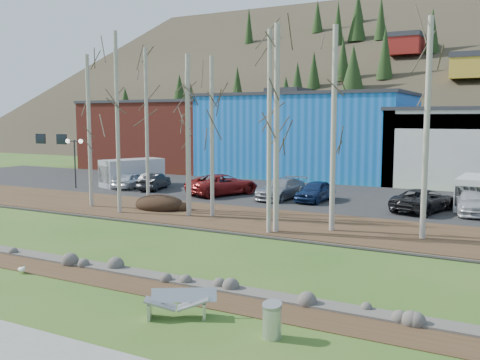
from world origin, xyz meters
The scene contains 34 objects.
ground centered at (0.00, 0.00, 0.00)m, with size 200.00×200.00×0.00m, color #2F5A1A.
dirt_strip centered at (0.00, 2.10, 0.01)m, with size 80.00×1.80×0.03m, color #382616.
near_bank_rocks centered at (0.00, 3.10, 0.00)m, with size 80.00×0.80×0.50m, color #47423D, non-canonical shape.
river centered at (0.00, 7.20, 0.00)m, with size 80.00×8.00×0.90m, color black, non-canonical shape.
far_bank_rocks centered at (0.00, 11.30, 0.00)m, with size 80.00×0.80×0.46m, color #47423D, non-canonical shape.
far_bank centered at (0.00, 14.50, 0.07)m, with size 80.00×7.00×0.15m, color #382616.
parking_lot centered at (0.00, 25.00, 0.07)m, with size 80.00×14.00×0.14m, color black.
building_brick centered at (-24.00, 39.00, 3.91)m, with size 16.32×12.24×7.80m.
building_blue centered at (-6.00, 39.00, 4.16)m, with size 20.40×12.24×8.30m.
hillside centered at (0.00, 84.00, 17.50)m, with size 160.00×72.00×35.00m, color #2F291C, non-canonical shape.
bench_damaged centered at (4.89, 0.23, 0.43)m, with size 1.97×1.52×0.86m.
litter_bin centered at (7.96, 0.17, 0.45)m, with size 0.52×0.52×0.90m, color #BBBEC0.
seagull centered at (-2.97, 1.10, 0.16)m, with size 0.41×0.19×0.29m.
dirt_mound centered at (-6.63, 14.71, 0.48)m, with size 3.39×2.39×0.66m, color black.
birch_0 centered at (-11.16, 13.41, 5.02)m, with size 0.25×0.25×9.75m.
birch_1 centered at (-7.58, 14.77, 5.21)m, with size 0.22×0.22×10.11m.
birch_2 centered at (-4.15, 14.36, 4.89)m, with size 0.28×0.28×9.49m.
birch_3 centered at (-7.98, 12.49, 5.57)m, with size 0.24×0.24×10.84m.
birch_4 centered at (-3.69, 13.59, 4.35)m, with size 0.25×0.25×8.39m.
birch_5 centered at (-2.34, 14.11, 4.78)m, with size 0.23×0.23×9.26m.
birch_6 centered at (2.49, 11.60, 5.16)m, with size 0.23×0.23×10.01m.
birch_7 centered at (2.70, 12.01, 5.32)m, with size 0.29×0.29×10.34m.
birch_8 centered at (5.13, 13.60, 5.31)m, with size 0.27×0.27×10.31m.
birch_9 centered at (9.56, 13.87, 5.35)m, with size 0.27×0.27×10.40m.
street_lamp centered at (-18.89, 19.69, 3.31)m, with size 1.51×0.64×4.03m.
car_0 centered at (-14.68, 21.78, 0.80)m, with size 1.55×3.86×1.32m, color white.
car_1 centered at (-12.55, 21.92, 0.81)m, with size 1.41×4.05×1.33m, color black.
car_2 centered at (-6.22, 22.02, 0.92)m, with size 2.60×5.64×1.57m, color maroon.
car_3 centered at (-1.54, 22.24, 0.87)m, with size 2.04×5.01×1.45m, color #919499.
car_4 centered at (1.02, 22.31, 0.85)m, with size 1.68×4.16×1.42m, color navy.
car_5 centered at (8.31, 21.64, 0.85)m, with size 2.34×5.07×1.41m, color black.
car_6 centered at (11.09, 22.40, 0.88)m, with size 2.08×5.12×1.48m, color silver.
van_white centered at (11.06, 24.23, 1.16)m, with size 2.14×4.75×2.04m.
van_grey centered at (-15.74, 22.78, 1.27)m, with size 3.91×5.60×2.26m.
Camera 1 is at (13.73, -12.42, 5.91)m, focal length 40.00 mm.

